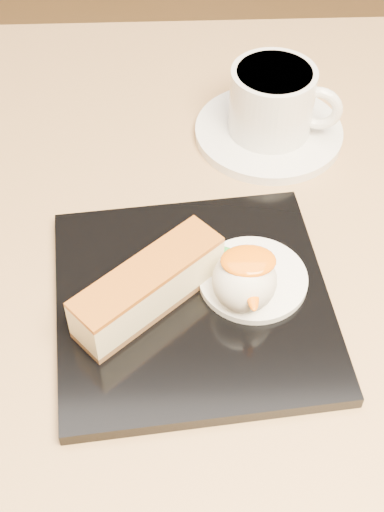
{
  "coord_description": "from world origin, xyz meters",
  "views": [
    {
      "loc": [
        -0.05,
        -0.4,
        1.19
      ],
      "look_at": [
        -0.03,
        -0.02,
        0.76
      ],
      "focal_mm": 50.0,
      "sensor_mm": 36.0,
      "label": 1
    }
  ],
  "objects_px": {
    "ice_cream_scoop": "(244,281)",
    "coffee_cup": "(274,100)",
    "saucer": "(269,132)",
    "dessert_plate": "(193,302)",
    "cheesecake": "(149,287)",
    "table": "(225,365)"
  },
  "relations": [
    {
      "from": "cheesecake",
      "to": "ice_cream_scoop",
      "type": "distance_m",
      "value": 0.08
    },
    {
      "from": "dessert_plate",
      "to": "table",
      "type": "bearing_deg",
      "value": 49.34
    },
    {
      "from": "dessert_plate",
      "to": "cheesecake",
      "type": "height_order",
      "value": "cheesecake"
    },
    {
      "from": "ice_cream_scoop",
      "to": "saucer",
      "type": "distance_m",
      "value": 0.23
    },
    {
      "from": "ice_cream_scoop",
      "to": "coffee_cup",
      "type": "xyz_separation_m",
      "value": [
        0.05,
        0.22,
        0.01
      ]
    },
    {
      "from": "dessert_plate",
      "to": "cheesecake",
      "type": "distance_m",
      "value": 0.04
    },
    {
      "from": "dessert_plate",
      "to": "ice_cream_scoop",
      "type": "xyz_separation_m",
      "value": [
        0.04,
        -0.0,
        0.03
      ]
    },
    {
      "from": "table",
      "to": "ice_cream_scoop",
      "type": "height_order",
      "value": "ice_cream_scoop"
    },
    {
      "from": "table",
      "to": "ice_cream_scoop",
      "type": "xyz_separation_m",
      "value": [
        0.01,
        -0.05,
        0.19
      ]
    },
    {
      "from": "saucer",
      "to": "coffee_cup",
      "type": "bearing_deg",
      "value": -17.35
    },
    {
      "from": "saucer",
      "to": "coffee_cup",
      "type": "relative_size",
      "value": 1.37
    },
    {
      "from": "table",
      "to": "coffee_cup",
      "type": "relative_size",
      "value": 7.3
    },
    {
      "from": "dessert_plate",
      "to": "coffee_cup",
      "type": "distance_m",
      "value": 0.24
    },
    {
      "from": "dessert_plate",
      "to": "ice_cream_scoop",
      "type": "bearing_deg",
      "value": -7.13
    },
    {
      "from": "table",
      "to": "dessert_plate",
      "type": "height_order",
      "value": "dessert_plate"
    },
    {
      "from": "table",
      "to": "coffee_cup",
      "type": "distance_m",
      "value": 0.27
    },
    {
      "from": "ice_cream_scoop",
      "to": "coffee_cup",
      "type": "bearing_deg",
      "value": 77.73
    },
    {
      "from": "dessert_plate",
      "to": "coffee_cup",
      "type": "height_order",
      "value": "coffee_cup"
    },
    {
      "from": "saucer",
      "to": "coffee_cup",
      "type": "distance_m",
      "value": 0.04
    },
    {
      "from": "table",
      "to": "ice_cream_scoop",
      "type": "bearing_deg",
      "value": -83.53
    },
    {
      "from": "table",
      "to": "cheesecake",
      "type": "bearing_deg",
      "value": -146.88
    },
    {
      "from": "cheesecake",
      "to": "ice_cream_scoop",
      "type": "xyz_separation_m",
      "value": [
        0.08,
        0.0,
        0.0
      ]
    }
  ]
}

